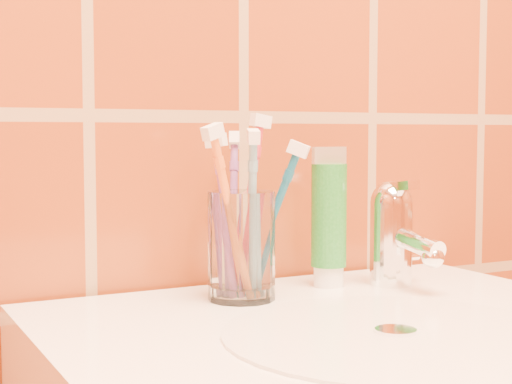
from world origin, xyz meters
TOP-DOWN VIEW (x-y plane):
  - glass_tumbler at (-0.05, 1.10)m, footprint 0.09×0.09m
  - toothpaste_tube at (0.07, 1.12)m, footprint 0.04×0.04m
  - faucet at (0.14, 1.09)m, footprint 0.05×0.11m
  - toothbrush_0 at (-0.04, 1.11)m, footprint 0.07×0.06m
  - toothbrush_1 at (-0.07, 1.11)m, footprint 0.07×0.08m
  - toothbrush_2 at (-0.07, 1.08)m, footprint 0.11×0.10m
  - toothbrush_3 at (-0.05, 1.09)m, footprint 0.06×0.08m
  - toothbrush_4 at (-0.05, 1.13)m, footprint 0.12×0.15m
  - toothbrush_5 at (-0.02, 1.09)m, footprint 0.13×0.13m

SIDE VIEW (x-z plane):
  - glass_tumbler at x=-0.05m, z-range 0.85..0.96m
  - faucet at x=0.14m, z-range 0.85..0.97m
  - toothpaste_tube at x=0.07m, z-range 0.85..1.00m
  - toothbrush_5 at x=-0.02m, z-range 0.84..1.02m
  - toothbrush_4 at x=-0.05m, z-range 0.84..1.03m
  - toothbrush_1 at x=-0.07m, z-range 0.84..1.03m
  - toothbrush_3 at x=-0.05m, z-range 0.84..1.03m
  - toothbrush_2 at x=-0.07m, z-range 0.84..1.04m
  - toothbrush_0 at x=-0.04m, z-range 0.85..1.05m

